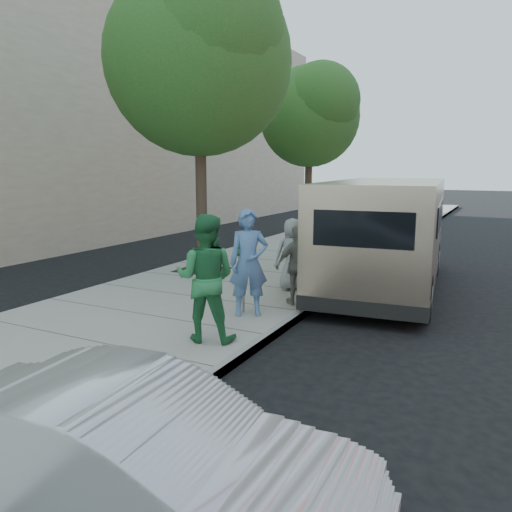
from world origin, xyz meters
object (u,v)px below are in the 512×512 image
tree_near (200,54)px  person_green_shirt (206,278)px  person_striped_polo (298,265)px  tree_far (311,112)px  van (386,233)px  parking_meter (243,264)px  person_gray_shirt (292,254)px  sedan (133,463)px  person_officer (249,263)px

tree_near → person_green_shirt: size_ratio=3.82×
tree_near → person_striped_polo: size_ratio=4.83×
tree_near → tree_far: 7.63m
tree_near → person_green_shirt: (2.97, -4.53, -4.41)m
van → person_green_shirt: (-1.57, -5.21, -0.20)m
parking_meter → person_gray_shirt: bearing=85.8°
parking_meter → person_green_shirt: bearing=-82.1°
sedan → person_officer: bearing=13.7°
tree_far → person_gray_shirt: size_ratio=4.10×
tree_far → van: 9.01m
parking_meter → person_officer: 0.25m
person_gray_shirt → sedan: bearing=67.4°
tree_near → parking_meter: 6.02m
person_officer → person_green_shirt: 1.48m
tree_far → person_gray_shirt: (2.89, -8.52, -3.94)m
parking_meter → person_green_shirt: 1.64m
tree_far → person_gray_shirt: tree_far is taller
person_officer → person_gray_shirt: 2.14m
person_officer → van: bearing=34.1°
tree_near → parking_meter: tree_near is taller
sedan → person_gray_shirt: 7.52m
van → sedan: 8.92m
van → person_green_shirt: van is taller
tree_near → person_green_shirt: 6.99m
tree_near → parking_meter: bearing=-46.6°
van → person_gray_shirt: van is taller
tree_near → person_officer: size_ratio=3.89×
parking_meter → van: (1.80, 3.58, 0.28)m
tree_far → person_officer: 11.67m
person_officer → parking_meter: bearing=110.2°
person_gray_shirt → van: bearing=-172.4°
sedan → person_officer: (-1.74, 5.16, 0.49)m
tree_far → person_striped_polo: size_ratio=4.16×
tree_far → person_striped_polo: (3.45, -9.57, -3.95)m
tree_near → person_green_shirt: tree_near is taller
tree_near → sedan: (4.68, -8.22, -4.92)m
parking_meter → person_green_shirt: (0.22, -1.62, 0.08)m
person_striped_polo → tree_near: bearing=-75.4°
parking_meter → person_green_shirt: size_ratio=0.63×
parking_meter → person_gray_shirt: size_ratio=0.79×
person_striped_polo → van: bearing=-158.1°
person_officer → person_green_shirt: size_ratio=0.98×
person_officer → person_striped_polo: bearing=32.0°
tree_near → person_gray_shirt: 5.52m
van → person_striped_polo: van is taller
person_officer → person_green_shirt: bearing=-121.3°
tree_far → van: size_ratio=0.93×
tree_near → van: tree_near is taller
tree_near → person_officer: bearing=-46.1°
tree_near → sedan: size_ratio=1.99×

